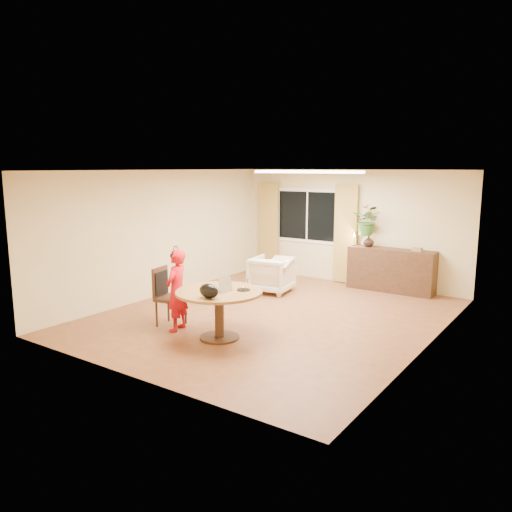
{
  "coord_description": "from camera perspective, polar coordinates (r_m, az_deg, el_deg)",
  "views": [
    {
      "loc": [
        4.7,
        -7.3,
        2.66
      ],
      "look_at": [
        -0.22,
        -0.2,
        1.11
      ],
      "focal_mm": 35.0,
      "sensor_mm": 36.0,
      "label": 1
    }
  ],
  "objects": [
    {
      "name": "handbag",
      "position": [
        7.31,
        -5.41,
        -4.0
      ],
      "size": [
        0.34,
        0.21,
        0.22
      ],
      "primitive_type": null,
      "rotation": [
        0.0,
        0.0,
        0.05
      ],
      "color": "black",
      "rests_on": "dining_table"
    },
    {
      "name": "dining_chair",
      "position": [
        8.56,
        -9.72,
        -4.63
      ],
      "size": [
        0.55,
        0.51,
        0.99
      ],
      "primitive_type": null,
      "rotation": [
        0.0,
        0.0,
        0.18
      ],
      "color": "black",
      "rests_on": "floor"
    },
    {
      "name": "wall_right",
      "position": [
        7.68,
        19.44,
        -0.62
      ],
      "size": [
        0.0,
        6.5,
        6.5
      ],
      "primitive_type": "plane",
      "rotation": [
        1.57,
        0.0,
        -1.57
      ],
      "color": "#CEBC86",
      "rests_on": "floor"
    },
    {
      "name": "vase",
      "position": [
        11.23,
        12.74,
        1.67
      ],
      "size": [
        0.3,
        0.3,
        0.25
      ],
      "primitive_type": "imported",
      "rotation": [
        0.0,
        0.0,
        -0.28
      ],
      "color": "black",
      "rests_on": "sideboard"
    },
    {
      "name": "curtain_left",
      "position": [
        12.59,
        1.49,
        3.25
      ],
      "size": [
        0.55,
        0.08,
        2.25
      ],
      "primitive_type": "cube",
      "color": "olive",
      "rests_on": "wall_back"
    },
    {
      "name": "tumbler",
      "position": [
        7.91,
        -3.13,
        -3.32
      ],
      "size": [
        0.09,
        0.09,
        0.1
      ],
      "primitive_type": null,
      "rotation": [
        0.0,
        0.0,
        0.28
      ],
      "color": "white",
      "rests_on": "dining_table"
    },
    {
      "name": "sideboard",
      "position": [
        11.14,
        15.17,
        -1.57
      ],
      "size": [
        1.85,
        0.45,
        0.93
      ],
      "primitive_type": "cube",
      "color": "black",
      "rests_on": "floor"
    },
    {
      "name": "curtain_right",
      "position": [
        11.59,
        10.21,
        2.48
      ],
      "size": [
        0.55,
        0.08,
        2.25
      ],
      "primitive_type": "cube",
      "color": "olive",
      "rests_on": "wall_back"
    },
    {
      "name": "ceiling",
      "position": [
        8.69,
        1.98,
        9.76
      ],
      "size": [
        6.5,
        6.5,
        0.0
      ],
      "primitive_type": "plane",
      "rotation": [
        3.14,
        0.0,
        0.0
      ],
      "color": "white",
      "rests_on": "wall_back"
    },
    {
      "name": "child",
      "position": [
        8.25,
        -9.05,
        -3.9
      ],
      "size": [
        0.56,
        0.44,
        1.35
      ],
      "primitive_type": "imported",
      "rotation": [
        0.0,
        0.0,
        -1.32
      ],
      "color": "red",
      "rests_on": "floor"
    },
    {
      "name": "throw",
      "position": [
        10.41,
        2.8,
        -0.25
      ],
      "size": [
        0.54,
        0.62,
        0.03
      ],
      "primitive_type": null,
      "rotation": [
        0.0,
        0.0,
        0.17
      ],
      "color": "#C4B49D",
      "rests_on": "armchair"
    },
    {
      "name": "book_stack",
      "position": [
        10.89,
        17.94,
        0.74
      ],
      "size": [
        0.24,
        0.2,
        0.09
      ],
      "primitive_type": null,
      "rotation": [
        0.0,
        0.0,
        0.24
      ],
      "color": "brown",
      "rests_on": "sideboard"
    },
    {
      "name": "wine_glass",
      "position": [
        7.71,
        -0.91,
        -3.28
      ],
      "size": [
        0.08,
        0.08,
        0.2
      ],
      "primitive_type": null,
      "rotation": [
        0.0,
        0.0,
        0.18
      ],
      "color": "white",
      "rests_on": "dining_table"
    },
    {
      "name": "window",
      "position": [
        12.08,
        5.87,
        4.6
      ],
      "size": [
        1.7,
        0.03,
        1.3
      ],
      "color": "white",
      "rests_on": "wall_back"
    },
    {
      "name": "laptop",
      "position": [
        7.78,
        -4.4,
        -2.99
      ],
      "size": [
        0.4,
        0.3,
        0.25
      ],
      "primitive_type": null,
      "rotation": [
        0.0,
        0.0,
        -0.14
      ],
      "color": "#B7B7BC",
      "rests_on": "dining_table"
    },
    {
      "name": "pot_lid",
      "position": [
        7.76,
        -1.46,
        -3.81
      ],
      "size": [
        0.25,
        0.25,
        0.03
      ],
      "primitive_type": null,
      "rotation": [
        0.0,
        0.0,
        -0.26
      ],
      "color": "white",
      "rests_on": "dining_table"
    },
    {
      "name": "floor",
      "position": [
        9.08,
        1.88,
        -6.87
      ],
      "size": [
        6.5,
        6.5,
        0.0
      ],
      "primitive_type": "plane",
      "color": "brown",
      "rests_on": "ground"
    },
    {
      "name": "wall_back",
      "position": [
        11.63,
        10.65,
        3.27
      ],
      "size": [
        5.5,
        0.0,
        5.5
      ],
      "primitive_type": "plane",
      "rotation": [
        1.57,
        0.0,
        0.0
      ],
      "color": "#CEBC86",
      "rests_on": "floor"
    },
    {
      "name": "desk_lamp",
      "position": [
        11.3,
        11.18,
        1.96
      ],
      "size": [
        0.16,
        0.16,
        0.32
      ],
      "primitive_type": null,
      "rotation": [
        0.0,
        0.0,
        -0.25
      ],
      "color": "black",
      "rests_on": "sideboard"
    },
    {
      "name": "ceiling_panel",
      "position": [
        9.72,
        5.87,
        9.55
      ],
      "size": [
        2.2,
        0.35,
        0.05
      ],
      "primitive_type": "cube",
      "color": "white",
      "rests_on": "ceiling"
    },
    {
      "name": "dining_table",
      "position": [
        7.8,
        -4.23,
        -5.15
      ],
      "size": [
        1.35,
        1.35,
        0.77
      ],
      "color": "brown",
      "rests_on": "floor"
    },
    {
      "name": "armchair",
      "position": [
        10.7,
        1.83,
        -2.13
      ],
      "size": [
        0.94,
        0.96,
        0.77
      ],
      "primitive_type": "imported",
      "rotation": [
        0.0,
        0.0,
        3.3
      ],
      "color": "beige",
      "rests_on": "floor"
    },
    {
      "name": "wall_left",
      "position": [
        10.52,
        -10.77,
        2.55
      ],
      "size": [
        0.0,
        6.5,
        6.5
      ],
      "primitive_type": "plane",
      "rotation": [
        1.57,
        0.0,
        1.57
      ],
      "color": "#CEBC86",
      "rests_on": "floor"
    },
    {
      "name": "bouquet",
      "position": [
        11.19,
        12.63,
        3.99
      ],
      "size": [
        0.63,
        0.56,
        0.66
      ],
      "primitive_type": "imported",
      "rotation": [
        0.0,
        0.0,
        0.08
      ],
      "color": "#306325",
      "rests_on": "vase"
    }
  ]
}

